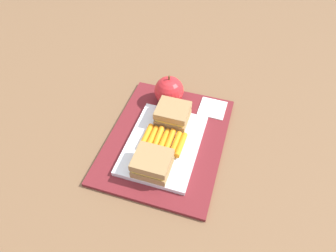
# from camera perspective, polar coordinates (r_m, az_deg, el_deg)

# --- Properties ---
(ground_plane) EXTENTS (2.40, 2.40, 0.00)m
(ground_plane) POSITION_cam_1_polar(r_m,az_deg,el_deg) (0.76, -0.28, -2.78)
(ground_plane) COLOR brown
(lunchbag_mat) EXTENTS (0.36, 0.28, 0.01)m
(lunchbag_mat) POSITION_cam_1_polar(r_m,az_deg,el_deg) (0.75, -0.28, -2.54)
(lunchbag_mat) COLOR maroon
(lunchbag_mat) RESTS_ON ground_plane
(food_tray) EXTENTS (0.23, 0.17, 0.01)m
(food_tray) POSITION_cam_1_polar(r_m,az_deg,el_deg) (0.73, -0.88, -3.46)
(food_tray) COLOR white
(food_tray) RESTS_ON lunchbag_mat
(sandwich_half_left) EXTENTS (0.07, 0.08, 0.04)m
(sandwich_half_left) POSITION_cam_1_polar(r_m,az_deg,el_deg) (0.66, -2.99, -7.05)
(sandwich_half_left) COLOR #9E7A4C
(sandwich_half_left) RESTS_ON food_tray
(sandwich_half_right) EXTENTS (0.07, 0.08, 0.04)m
(sandwich_half_right) POSITION_cam_1_polar(r_m,az_deg,el_deg) (0.76, 0.91, 2.30)
(sandwich_half_right) COLOR #9E7A4C
(sandwich_half_right) RESTS_ON food_tray
(carrot_sticks_bundle) EXTENTS (0.08, 0.10, 0.02)m
(carrot_sticks_bundle) POSITION_cam_1_polar(r_m,az_deg,el_deg) (0.72, -0.91, -2.85)
(carrot_sticks_bundle) COLOR orange
(carrot_sticks_bundle) RESTS_ON food_tray
(apple) EXTENTS (0.08, 0.08, 0.09)m
(apple) POSITION_cam_1_polar(r_m,az_deg,el_deg) (0.81, 0.20, 6.69)
(apple) COLOR red
(apple) RESTS_ON lunchbag_mat
(paper_napkin) EXTENTS (0.07, 0.07, 0.00)m
(paper_napkin) POSITION_cam_1_polar(r_m,az_deg,el_deg) (0.82, 8.41, 3.34)
(paper_napkin) COLOR white
(paper_napkin) RESTS_ON lunchbag_mat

